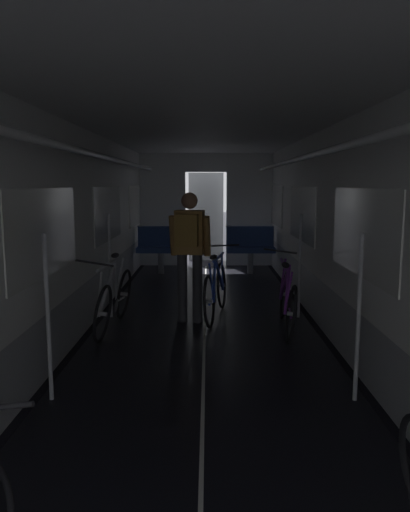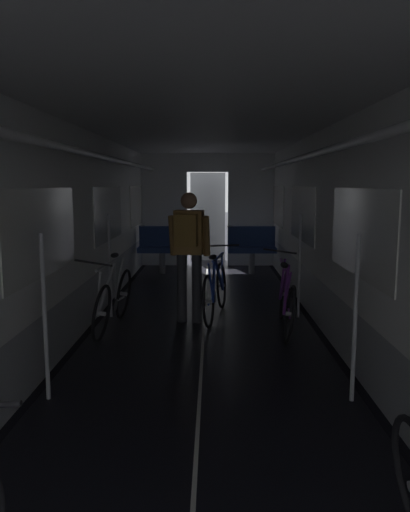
% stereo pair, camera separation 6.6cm
% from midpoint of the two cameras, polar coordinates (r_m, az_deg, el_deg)
% --- Properties ---
extents(train_car_shell, '(3.14, 12.34, 2.57)m').
position_cam_midpoint_polar(train_car_shell, '(5.42, -0.45, 7.33)').
color(train_car_shell, black).
rests_on(train_car_shell, ground).
extents(bench_seat_far_left, '(0.98, 0.51, 0.95)m').
position_cam_midpoint_polar(bench_seat_far_left, '(10.02, -5.27, 1.26)').
color(bench_seat_far_left, gray).
rests_on(bench_seat_far_left, ground).
extents(bench_seat_far_right, '(0.98, 0.51, 0.95)m').
position_cam_midpoint_polar(bench_seat_far_right, '(10.01, 5.04, 1.25)').
color(bench_seat_far_right, gray).
rests_on(bench_seat_far_right, ground).
extents(bicycle_purple, '(0.44, 1.69, 0.95)m').
position_cam_midpoint_polar(bicycle_purple, '(6.18, 9.16, -4.98)').
color(bicycle_purple, black).
rests_on(bicycle_purple, ground).
extents(bicycle_silver, '(0.46, 1.69, 0.96)m').
position_cam_midpoint_polar(bicycle_silver, '(6.24, -10.77, -4.90)').
color(bicycle_silver, black).
rests_on(bicycle_silver, ground).
extents(person_cyclist_aisle, '(0.55, 0.43, 1.69)m').
position_cam_midpoint_polar(person_cyclist_aisle, '(6.32, -2.12, 1.25)').
color(person_cyclist_aisle, '#2D2D33').
rests_on(person_cyclist_aisle, ground).
extents(bicycle_blue_in_aisle, '(0.53, 1.68, 0.95)m').
position_cam_midpoint_polar(bicycle_blue_in_aisle, '(6.68, 0.98, -3.86)').
color(bicycle_blue_in_aisle, black).
rests_on(bicycle_blue_in_aisle, ground).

